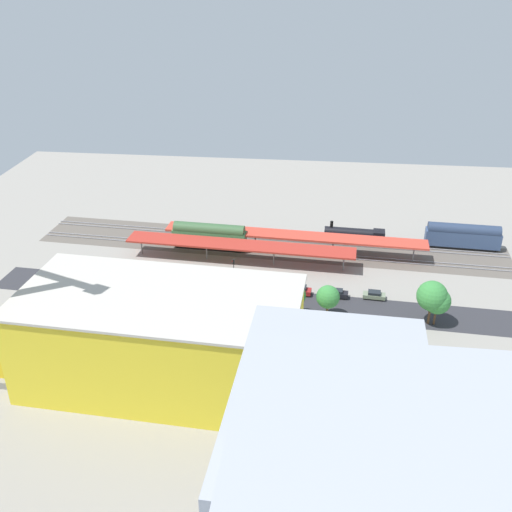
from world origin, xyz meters
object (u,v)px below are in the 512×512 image
object	(u,v)px
parked_car_3	(260,288)
parked_car_4	(225,285)
parked_car_1	(336,294)
box_truck_0	(152,319)
parked_car_0	(374,295)
street_tree_0	(126,283)
street_tree_5	(105,282)
street_tree_1	(328,297)
construction_building	(161,339)
street_tree_2	(437,301)
passenger_coach	(463,236)
platform_canopy_near	(240,245)
locomotive	(357,236)
freight_coach_far	(209,236)
parked_car_2	(300,291)
platform_canopy_far	(294,235)
street_tree_4	(295,295)
street_tree_3	(432,296)
traffic_light	(234,269)

from	to	relation	value
parked_car_3	parked_car_4	xyz separation A→B (m)	(6.92, -0.44, -0.02)
parked_car_1	box_truck_0	bearing A→B (deg)	22.95
parked_car_0	parked_car_1	distance (m)	7.33
street_tree_0	street_tree_5	xyz separation A→B (m)	(3.91, 0.06, -0.02)
street_tree_0	street_tree_1	size ratio (longest dim) A/B	1.22
street_tree_5	parked_car_3	bearing A→B (deg)	-164.35
parked_car_4	construction_building	bearing A→B (deg)	80.03
street_tree_2	street_tree_5	bearing A→B (deg)	-0.06
passenger_coach	parked_car_0	xyz separation A→B (m)	(20.99, 24.61, -2.33)
parked_car_4	street_tree_5	distance (m)	23.01
platform_canopy_near	passenger_coach	size ratio (longest dim) A/B	3.00
locomotive	construction_building	world-z (taller)	construction_building
parked_car_1	box_truck_0	world-z (taller)	box_truck_0
passenger_coach	freight_coach_far	bearing A→B (deg)	6.73
parked_car_0	parked_car_2	size ratio (longest dim) A/B	0.97
platform_canopy_far	locomotive	world-z (taller)	locomotive
street_tree_2	platform_canopy_near	bearing A→B (deg)	-28.01
platform_canopy_near	locomotive	bearing A→B (deg)	-154.14
street_tree_5	freight_coach_far	bearing A→B (deg)	-119.90
parked_car_3	box_truck_0	distance (m)	22.69
passenger_coach	freight_coach_far	xyz separation A→B (m)	(56.27, 6.64, 0.15)
street_tree_4	street_tree_3	bearing A→B (deg)	-178.82
street_tree_3	traffic_light	bearing A→B (deg)	-13.91
street_tree_0	street_tree_2	size ratio (longest dim) A/B	1.09
parked_car_0	street_tree_4	world-z (taller)	street_tree_4
parked_car_0	traffic_light	bearing A→B (deg)	-2.87
platform_canopy_far	parked_car_3	world-z (taller)	platform_canopy_far
street_tree_0	street_tree_3	xyz separation A→B (m)	(-55.16, 0.02, 0.84)
passenger_coach	street_tree_4	distance (m)	48.62
freight_coach_far	parked_car_3	distance (m)	22.32
parked_car_4	street_tree_3	world-z (taller)	street_tree_3
box_truck_0	street_tree_3	size ratio (longest dim) A/B	1.12
box_truck_0	locomotive	bearing A→B (deg)	-134.18
street_tree_5	platform_canopy_far	bearing A→B (deg)	-142.24
freight_coach_far	street_tree_3	size ratio (longest dim) A/B	1.98
parked_car_4	traffic_light	world-z (taller)	traffic_light
parked_car_0	locomotive	bearing A→B (deg)	-84.79
platform_canopy_far	street_tree_3	world-z (taller)	street_tree_3
parked_car_1	street_tree_4	size ratio (longest dim) A/B	0.73
freight_coach_far	parked_car_2	xyz separation A→B (m)	(-21.07, 17.94, -2.36)
parked_car_1	street_tree_0	xyz separation A→B (m)	(38.79, 7.35, 4.12)
passenger_coach	box_truck_0	world-z (taller)	passenger_coach
parked_car_4	platform_canopy_near	bearing A→B (deg)	-96.47
freight_coach_far	parked_car_4	xyz separation A→B (m)	(-6.31, 17.37, -2.46)
freight_coach_far	parked_car_1	world-z (taller)	freight_coach_far
platform_canopy_far	freight_coach_far	xyz separation A→B (m)	(18.81, 0.35, -0.84)
parked_car_0	street_tree_5	distance (m)	50.78
passenger_coach	street_tree_0	bearing A→B (deg)	25.65
traffic_light	freight_coach_far	bearing A→B (deg)	-64.46
platform_canopy_near	street_tree_5	distance (m)	30.02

